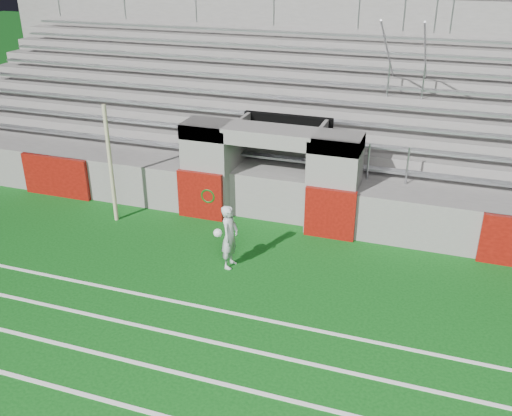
% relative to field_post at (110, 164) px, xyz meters
% --- Properties ---
extents(ground, '(90.00, 90.00, 0.00)m').
position_rel_field_post_xyz_m(ground, '(3.97, -2.08, -1.62)').
color(ground, '#0B4710').
rests_on(ground, ground).
extents(field_post, '(0.11, 0.11, 3.24)m').
position_rel_field_post_xyz_m(field_post, '(0.00, 0.00, 0.00)').
color(field_post, '#B7AF88').
rests_on(field_post, ground).
extents(stadium_structure, '(26.00, 8.48, 5.42)m').
position_rel_field_post_xyz_m(stadium_structure, '(3.97, 5.89, -0.13)').
color(stadium_structure, slate).
rests_on(stadium_structure, ground).
extents(goalkeeper_with_ball, '(0.53, 0.58, 1.55)m').
position_rel_field_post_xyz_m(goalkeeper_with_ball, '(3.87, -1.31, -0.84)').
color(goalkeeper_with_ball, '#B7BEC1').
rests_on(goalkeeper_with_ball, ground).
extents(hose_coil, '(0.54, 0.14, 0.54)m').
position_rel_field_post_xyz_m(hose_coil, '(2.42, 0.86, -0.92)').
color(hose_coil, '#0D410D').
rests_on(hose_coil, ground).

